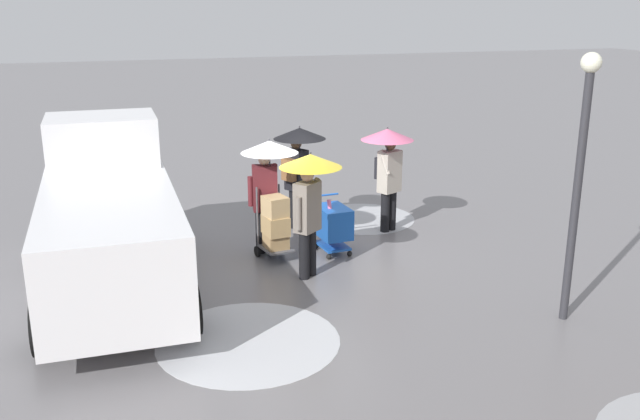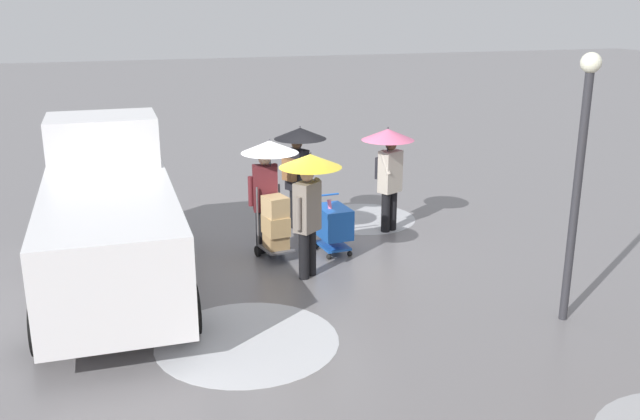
# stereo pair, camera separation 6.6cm
# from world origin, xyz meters

# --- Properties ---
(ground_plane) EXTENTS (90.00, 90.00, 0.00)m
(ground_plane) POSITION_xyz_m (0.00, 0.00, 0.00)
(ground_plane) COLOR slate
(slush_patch_under_van) EXTENTS (2.54, 2.54, 0.01)m
(slush_patch_under_van) POSITION_xyz_m (1.69, 3.20, 0.00)
(slush_patch_under_van) COLOR silver
(slush_patch_under_van) RESTS_ON ground
(slush_patch_far_side) EXTENTS (2.24, 2.24, 0.01)m
(slush_patch_far_side) POSITION_xyz_m (-1.86, -1.57, 0.00)
(slush_patch_far_side) COLOR #ADAFB5
(slush_patch_far_side) RESTS_ON ground
(cargo_van_parked_right) EXTENTS (2.23, 5.35, 2.60)m
(cargo_van_parked_right) POSITION_xyz_m (3.36, 0.82, 1.18)
(cargo_van_parked_right) COLOR white
(cargo_van_parked_right) RESTS_ON ground
(shopping_cart_vendor) EXTENTS (0.61, 0.86, 1.04)m
(shopping_cart_vendor) POSITION_xyz_m (-0.56, 0.22, 0.57)
(shopping_cart_vendor) COLOR #1951B2
(shopping_cart_vendor) RESTS_ON ground
(hand_dolly_boxes) EXTENTS (0.63, 0.78, 1.32)m
(hand_dolly_boxes) POSITION_xyz_m (0.53, 0.24, 0.67)
(hand_dolly_boxes) COLOR #515156
(hand_dolly_boxes) RESTS_ON ground
(pedestrian_pink_side) EXTENTS (1.04, 1.04, 2.15)m
(pedestrian_pink_side) POSITION_xyz_m (-0.34, -1.29, 1.57)
(pedestrian_pink_side) COLOR black
(pedestrian_pink_side) RESTS_ON ground
(pedestrian_black_side) EXTENTS (1.04, 1.04, 2.15)m
(pedestrian_black_side) POSITION_xyz_m (0.56, -0.16, 1.58)
(pedestrian_black_side) COLOR black
(pedestrian_black_side) RESTS_ON ground
(pedestrian_white_side) EXTENTS (1.04, 1.04, 2.15)m
(pedestrian_white_side) POSITION_xyz_m (-2.00, -0.64, 1.57)
(pedestrian_white_side) COLOR black
(pedestrian_white_side) RESTS_ON ground
(pedestrian_far_side) EXTENTS (1.04, 1.04, 2.15)m
(pedestrian_far_side) POSITION_xyz_m (0.18, 1.17, 1.58)
(pedestrian_far_side) COLOR black
(pedestrian_far_side) RESTS_ON ground
(street_lamp) EXTENTS (0.28, 0.28, 3.86)m
(street_lamp) POSITION_xyz_m (-2.90, 3.92, 2.37)
(street_lamp) COLOR #2D2D33
(street_lamp) RESTS_ON ground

